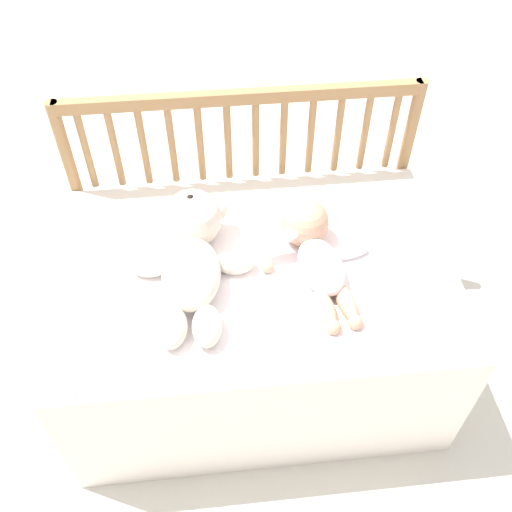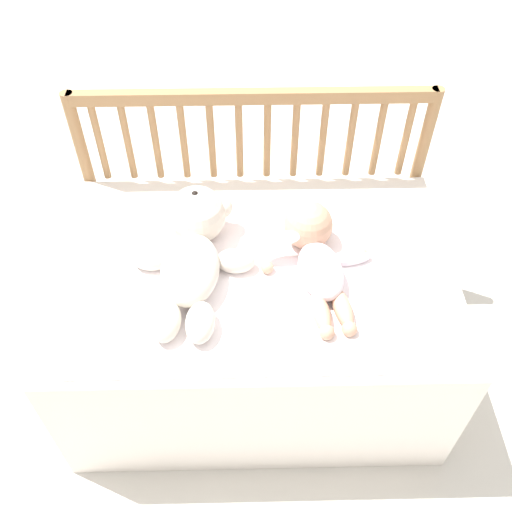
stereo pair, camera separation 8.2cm
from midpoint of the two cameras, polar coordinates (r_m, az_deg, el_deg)
ground_plane at (r=1.89m, az=-1.32°, el=-10.49°), size 12.00×12.00×0.00m
crib_mattress at (r=1.69m, az=-1.46°, el=-6.33°), size 1.05×0.71×0.47m
crib_rail at (r=1.74m, az=-2.77°, el=9.93°), size 1.05×0.04×0.76m
blanket at (r=1.47m, az=-2.21°, el=-2.64°), size 0.86×0.56×0.01m
teddy_bear at (r=1.48m, az=-8.03°, el=0.40°), size 0.33×0.46×0.16m
baby at (r=1.49m, az=4.28°, el=0.70°), size 0.32×0.40×0.13m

